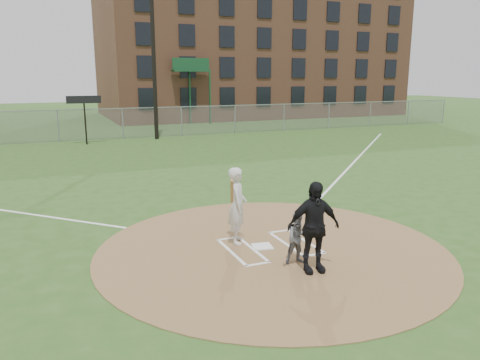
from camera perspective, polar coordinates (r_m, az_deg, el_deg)
name	(u,v)px	position (r m, az deg, el deg)	size (l,w,h in m)	color
ground	(272,249)	(11.42, 3.93, -8.41)	(140.00, 140.00, 0.00)	#2A4E1B
dirt_circle	(272,249)	(11.42, 3.93, -8.37)	(8.40, 8.40, 0.02)	olive
home_plate	(262,246)	(11.48, 2.73, -8.10)	(0.46, 0.46, 0.03)	silver
foul_line_first	(355,161)	(23.46, 13.79, 2.21)	(0.10, 24.00, 0.01)	white
catcher	(298,238)	(10.43, 7.12, -7.05)	(0.56, 0.44, 1.16)	slate
umpire	(313,227)	(9.93, 8.94, -5.68)	(1.15, 0.48, 1.96)	black
batters_boxes	(269,246)	(11.54, 3.59, -8.05)	(2.08, 1.88, 0.01)	white
batter_at_plate	(237,205)	(11.50, -0.33, -3.11)	(0.79, 1.10, 1.91)	silver
outfield_fence	(123,123)	(32.02, -14.09, 6.71)	(56.08, 0.08, 2.03)	slate
brick_warehouse	(248,43)	(51.95, 0.95, 16.36)	(30.00, 17.17, 15.00)	brown
light_pole	(153,35)	(31.36, -10.59, 17.00)	(1.20, 0.30, 12.22)	black
scoreboard_sign	(84,105)	(29.85, -18.48, 8.69)	(2.00, 0.10, 2.93)	black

